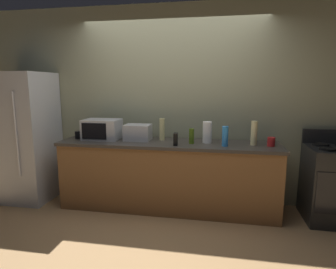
{
  "coord_description": "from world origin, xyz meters",
  "views": [
    {
      "loc": [
        0.64,
        -3.14,
        1.63
      ],
      "look_at": [
        0.0,
        0.4,
        1.0
      ],
      "focal_mm": 30.31,
      "sensor_mm": 36.0,
      "label": 1
    }
  ],
  "objects_px": {
    "bottle_vinegar": "(162,129)",
    "mug_red": "(271,142)",
    "bottle_olive_oil": "(192,136)",
    "mug_black": "(78,135)",
    "microwave": "(102,129)",
    "cordless_phone": "(176,139)",
    "bottle_hand_soap": "(254,133)",
    "stove_range": "(332,184)",
    "paper_towel_roll": "(207,132)",
    "bottle_spray_cleaner": "(225,136)",
    "toaster_oven": "(138,132)",
    "refrigerator": "(26,137)"
  },
  "relations": [
    {
      "from": "paper_towel_roll",
      "to": "bottle_hand_soap",
      "type": "height_order",
      "value": "bottle_hand_soap"
    },
    {
      "from": "mug_red",
      "to": "bottle_vinegar",
      "type": "bearing_deg",
      "value": 174.01
    },
    {
      "from": "stove_range",
      "to": "bottle_hand_soap",
      "type": "bearing_deg",
      "value": 179.64
    },
    {
      "from": "refrigerator",
      "to": "cordless_phone",
      "type": "relative_size",
      "value": 12.0
    },
    {
      "from": "bottle_vinegar",
      "to": "bottle_hand_soap",
      "type": "relative_size",
      "value": 0.98
    },
    {
      "from": "bottle_spray_cleaner",
      "to": "bottle_vinegar",
      "type": "height_order",
      "value": "bottle_vinegar"
    },
    {
      "from": "toaster_oven",
      "to": "cordless_phone",
      "type": "xyz_separation_m",
      "value": [
        0.55,
        -0.23,
        -0.03
      ]
    },
    {
      "from": "cordless_phone",
      "to": "bottle_vinegar",
      "type": "xyz_separation_m",
      "value": [
        -0.23,
        0.29,
        0.07
      ]
    },
    {
      "from": "bottle_vinegar",
      "to": "mug_red",
      "type": "bearing_deg",
      "value": -5.99
    },
    {
      "from": "microwave",
      "to": "cordless_phone",
      "type": "relative_size",
      "value": 3.2
    },
    {
      "from": "cordless_phone",
      "to": "mug_black",
      "type": "height_order",
      "value": "cordless_phone"
    },
    {
      "from": "bottle_olive_oil",
      "to": "stove_range",
      "type": "bearing_deg",
      "value": 1.29
    },
    {
      "from": "bottle_hand_soap",
      "to": "stove_range",
      "type": "bearing_deg",
      "value": -0.36
    },
    {
      "from": "toaster_oven",
      "to": "mug_red",
      "type": "height_order",
      "value": "toaster_oven"
    },
    {
      "from": "bottle_spray_cleaner",
      "to": "bottle_olive_oil",
      "type": "relative_size",
      "value": 1.27
    },
    {
      "from": "paper_towel_roll",
      "to": "mug_red",
      "type": "xyz_separation_m",
      "value": [
        0.77,
        -0.07,
        -0.08
      ]
    },
    {
      "from": "mug_red",
      "to": "stove_range",
      "type": "bearing_deg",
      "value": 1.57
    },
    {
      "from": "refrigerator",
      "to": "paper_towel_roll",
      "type": "bearing_deg",
      "value": 1.13
    },
    {
      "from": "microwave",
      "to": "bottle_vinegar",
      "type": "bearing_deg",
      "value": 5.29
    },
    {
      "from": "paper_towel_roll",
      "to": "cordless_phone",
      "type": "relative_size",
      "value": 1.8
    },
    {
      "from": "refrigerator",
      "to": "bottle_vinegar",
      "type": "distance_m",
      "value": 1.96
    },
    {
      "from": "refrigerator",
      "to": "bottle_vinegar",
      "type": "xyz_separation_m",
      "value": [
        1.95,
        0.12,
        0.15
      ]
    },
    {
      "from": "refrigerator",
      "to": "microwave",
      "type": "relative_size",
      "value": 3.75
    },
    {
      "from": "toaster_oven",
      "to": "bottle_spray_cleaner",
      "type": "height_order",
      "value": "bottle_spray_cleaner"
    },
    {
      "from": "bottle_olive_oil",
      "to": "mug_black",
      "type": "height_order",
      "value": "bottle_olive_oil"
    },
    {
      "from": "bottle_hand_soap",
      "to": "mug_red",
      "type": "xyz_separation_m",
      "value": [
        0.2,
        -0.03,
        -0.09
      ]
    },
    {
      "from": "refrigerator",
      "to": "toaster_oven",
      "type": "height_order",
      "value": "refrigerator"
    },
    {
      "from": "paper_towel_roll",
      "to": "stove_range",
      "type": "bearing_deg",
      "value": -1.92
    },
    {
      "from": "refrigerator",
      "to": "bottle_olive_oil",
      "type": "xyz_separation_m",
      "value": [
        2.36,
        -0.04,
        0.1
      ]
    },
    {
      "from": "toaster_oven",
      "to": "bottle_vinegar",
      "type": "height_order",
      "value": "bottle_vinegar"
    },
    {
      "from": "paper_towel_roll",
      "to": "bottle_olive_oil",
      "type": "xyz_separation_m",
      "value": [
        -0.19,
        -0.09,
        -0.04
      ]
    },
    {
      "from": "paper_towel_roll",
      "to": "bottle_spray_cleaner",
      "type": "relative_size",
      "value": 1.11
    },
    {
      "from": "bottle_vinegar",
      "to": "mug_black",
      "type": "bearing_deg",
      "value": -175.84
    },
    {
      "from": "microwave",
      "to": "bottle_hand_soap",
      "type": "xyz_separation_m",
      "value": [
        1.99,
        -0.04,
        0.01
      ]
    },
    {
      "from": "refrigerator",
      "to": "toaster_oven",
      "type": "xyz_separation_m",
      "value": [
        1.63,
        0.06,
        0.1
      ]
    },
    {
      "from": "stove_range",
      "to": "microwave",
      "type": "bearing_deg",
      "value": 179.06
    },
    {
      "from": "microwave",
      "to": "toaster_oven",
      "type": "height_order",
      "value": "microwave"
    },
    {
      "from": "refrigerator",
      "to": "bottle_vinegar",
      "type": "bearing_deg",
      "value": 3.64
    },
    {
      "from": "microwave",
      "to": "bottle_olive_oil",
      "type": "bearing_deg",
      "value": -4.02
    },
    {
      "from": "mug_red",
      "to": "bottle_hand_soap",
      "type": "bearing_deg",
      "value": 172.65
    },
    {
      "from": "refrigerator",
      "to": "bottle_hand_soap",
      "type": "bearing_deg",
      "value": 0.11
    },
    {
      "from": "paper_towel_roll",
      "to": "bottle_hand_soap",
      "type": "distance_m",
      "value": 0.57
    },
    {
      "from": "microwave",
      "to": "mug_red",
      "type": "relative_size",
      "value": 4.39
    },
    {
      "from": "paper_towel_roll",
      "to": "mug_black",
      "type": "distance_m",
      "value": 1.77
    },
    {
      "from": "microwave",
      "to": "bottle_vinegar",
      "type": "distance_m",
      "value": 0.82
    },
    {
      "from": "microwave",
      "to": "stove_range",
      "type": "bearing_deg",
      "value": -0.94
    },
    {
      "from": "paper_towel_roll",
      "to": "cordless_phone",
      "type": "height_order",
      "value": "paper_towel_roll"
    },
    {
      "from": "paper_towel_roll",
      "to": "cordless_phone",
      "type": "bearing_deg",
      "value": -149.87
    },
    {
      "from": "cordless_phone",
      "to": "mug_red",
      "type": "bearing_deg",
      "value": 2.4
    },
    {
      "from": "bottle_olive_oil",
      "to": "bottle_hand_soap",
      "type": "bearing_deg",
      "value": 3.32
    }
  ]
}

